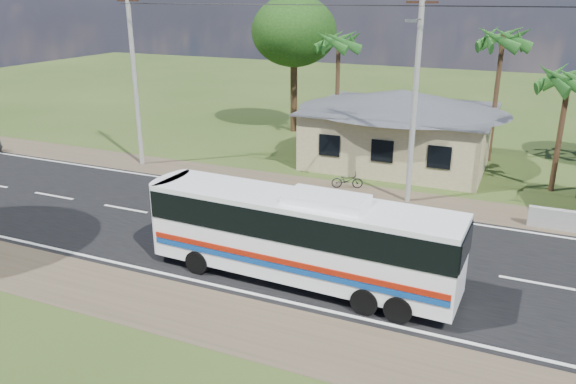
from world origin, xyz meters
name	(u,v)px	position (x,y,z in m)	size (l,w,h in m)	color
ground	(301,241)	(0.00, 0.00, 0.00)	(120.00, 120.00, 0.00)	#2B4117
road	(301,241)	(0.00, 0.00, 0.01)	(120.00, 16.00, 0.03)	black
house	(400,119)	(1.00, 13.00, 2.64)	(12.40, 10.00, 5.00)	#C5B583
utility_poles	(409,83)	(2.67, 6.49, 5.77)	(32.80, 2.22, 11.00)	#9E9E99
palm_near	(569,80)	(9.50, 11.00, 5.71)	(2.80, 2.80, 6.70)	#47301E
palm_mid	(503,40)	(6.00, 15.50, 7.16)	(2.80, 2.80, 8.20)	#47301E
palm_far	(339,42)	(-4.00, 16.00, 6.68)	(2.80, 2.80, 7.70)	#47301E
tree_behind_house	(294,32)	(-8.00, 18.00, 7.12)	(6.00, 6.00, 9.61)	#47301E
coach_bus	(301,231)	(1.32, -3.21, 1.94)	(11.03, 2.73, 3.40)	white
motorcycle	(347,180)	(-0.33, 7.16, 0.43)	(0.57, 1.63, 0.86)	black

